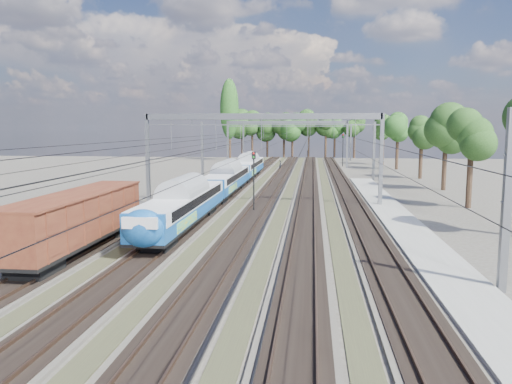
# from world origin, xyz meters

# --- Properties ---
(ground) EXTENTS (220.00, 220.00, 0.00)m
(ground) POSITION_xyz_m (0.00, 0.00, 0.00)
(ground) COLOR #47423A
(ground) RESTS_ON ground
(track_bed) EXTENTS (21.00, 130.00, 0.34)m
(track_bed) POSITION_xyz_m (-0.00, 45.00, 0.10)
(track_bed) COLOR #47423A
(track_bed) RESTS_ON ground
(platform) EXTENTS (3.00, 70.00, 0.30)m
(platform) POSITION_xyz_m (12.00, 20.00, 0.15)
(platform) COLOR gray
(platform) RESTS_ON ground
(catenary) EXTENTS (25.65, 130.00, 9.00)m
(catenary) POSITION_xyz_m (0.33, 52.69, 6.40)
(catenary) COLOR slate
(catenary) RESTS_ON ground
(tree_belt) EXTENTS (39.71, 100.55, 11.85)m
(tree_belt) POSITION_xyz_m (6.01, 95.18, 8.05)
(tree_belt) COLOR black
(tree_belt) RESTS_ON ground
(poplar) EXTENTS (4.40, 4.40, 19.04)m
(poplar) POSITION_xyz_m (-14.50, 98.00, 11.89)
(poplar) COLOR black
(poplar) RESTS_ON ground
(emu_train) EXTENTS (2.69, 56.97, 3.93)m
(emu_train) POSITION_xyz_m (-4.50, 35.86, 2.31)
(emu_train) COLOR black
(emu_train) RESTS_ON ground
(freight_boxcar) EXTENTS (2.88, 13.90, 3.58)m
(freight_boxcar) POSITION_xyz_m (-9.00, 9.57, 2.19)
(freight_boxcar) COLOR black
(freight_boxcar) RESTS_ON ground
(worker) EXTENTS (0.48, 0.67, 1.71)m
(worker) POSITION_xyz_m (-0.87, 72.78, 0.86)
(worker) COLOR black
(worker) RESTS_ON ground
(signal_near) EXTENTS (0.39, 0.36, 5.49)m
(signal_near) POSITION_xyz_m (-0.25, 25.80, 3.48)
(signal_near) COLOR black
(signal_near) RESTS_ON ground
(signal_far) EXTENTS (0.44, 0.40, 6.42)m
(signal_far) POSITION_xyz_m (10.95, 81.74, 4.06)
(signal_far) COLOR black
(signal_far) RESTS_ON ground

